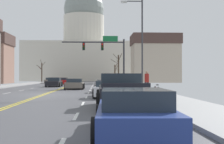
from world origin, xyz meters
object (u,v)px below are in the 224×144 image
Objects in this scene: sedan_oncoming_00 at (54,82)px; sedan_near_04 at (133,113)px; sedan_near_00 at (75,84)px; sedan_near_01 at (106,86)px; signal_gantry at (106,51)px; sedan_oncoming_01 at (62,81)px; sedan_oncoming_02 at (50,81)px; pickup_truck_near_03 at (121,92)px; bicycle_parked at (157,92)px; street_lamp_right at (140,38)px; sedan_near_02 at (107,89)px; pedestrian_00 at (147,81)px.

sedan_near_04 is at bearing -79.02° from sedan_oncoming_00.
sedan_near_00 is 7.93m from sedan_near_01.
signal_gantry is 15.92m from sedan_oncoming_01.
sedan_oncoming_02 is (-3.72, 11.46, -0.03)m from sedan_oncoming_01.
sedan_oncoming_01 is 0.95× the size of sedan_oncoming_02.
bicycle_parked is at bearing 61.93° from pickup_truck_near_03.
street_lamp_right is at bearing 78.48° from pickup_truck_near_03.
sedan_oncoming_01 is (0.03, 9.51, -0.02)m from sedan_oncoming_00.
sedan_oncoming_02 is at bearing 106.58° from bicycle_parked.
street_lamp_right is 13.60m from pickup_truck_near_03.
signal_gantry is 18.03m from sedan_near_02.
pickup_truck_near_03 is 3.11× the size of pedestrian_00.
signal_gantry is 4.57× the size of pedestrian_00.
bicycle_parked is (-0.08, -4.49, -0.62)m from pedestrian_00.
sedan_near_00 is 0.79× the size of pickup_truck_near_03.
pickup_truck_near_03 is 1.15× the size of sedan_near_04.
sedan_near_02 reaches higher than sedan_oncoming_02.
signal_gantry is 1.71× the size of sedan_oncoming_02.
signal_gantry is at bearing 90.10° from pickup_truck_near_03.
sedan_near_01 is 9.27m from bicycle_parked.
sedan_oncoming_02 is (-13.39, 37.27, -4.33)m from street_lamp_right.
sedan_near_02 is (-0.37, -17.55, -4.14)m from signal_gantry.
signal_gantry reaches higher than bicycle_parked.
sedan_near_04 is at bearing -82.78° from sedan_near_00.
pedestrian_00 is at bearing 73.96° from pickup_truck_near_03.
pedestrian_00 is at bearing -71.44° from sedan_oncoming_01.
bicycle_parked is at bearing -73.91° from sedan_oncoming_01.
pickup_truck_near_03 is (-2.59, -12.69, -4.14)m from street_lamp_right.
sedan_near_01 is at bearing -91.41° from signal_gantry.
street_lamp_right is at bearing -59.25° from sedan_oncoming_00.
sedan_near_04 reaches higher than sedan_near_02.
street_lamp_right is 1.74× the size of sedan_near_02.
sedan_oncoming_00 is at bearing 103.78° from pickup_truck_near_03.
sedan_near_00 is at bearing 115.06° from sedan_near_01.
sedan_oncoming_00 is 25.98m from bicycle_parked.
sedan_near_00 is 13.97m from sedan_near_02.
street_lamp_right is 1.74× the size of sedan_oncoming_02.
street_lamp_right reaches higher than sedan_oncoming_02.
street_lamp_right reaches higher than signal_gantry.
signal_gantry is at bearing 102.22° from street_lamp_right.
sedan_near_02 is 31.92m from sedan_oncoming_01.
bicycle_parked is at bearing -89.80° from street_lamp_right.
sedan_oncoming_00 is at bearing 120.75° from street_lamp_right.
sedan_near_04 is at bearing -89.63° from sedan_near_01.
street_lamp_right is at bearing -77.78° from signal_gantry.
sedan_near_01 is 0.82× the size of pickup_truck_near_03.
street_lamp_right is 5.01m from pedestrian_00.
sedan_near_04 is 36.35m from sedan_oncoming_00.
sedan_near_00 reaches higher than sedan_oncoming_02.
sedan_oncoming_00 is (-9.70, 16.30, -4.28)m from street_lamp_right.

